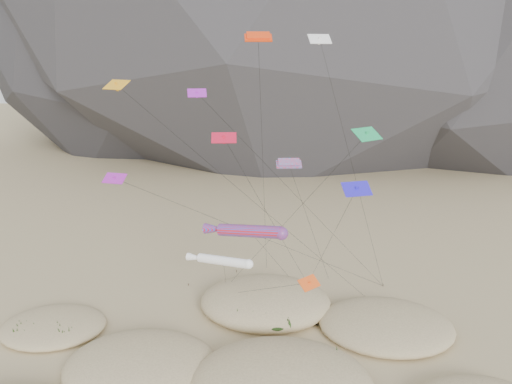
% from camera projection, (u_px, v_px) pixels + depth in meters
% --- Properties ---
extents(dunes, '(49.27, 40.36, 4.14)m').
position_uv_depth(dunes, '(243.00, 382.00, 40.80)').
color(dunes, '#CCB789').
rests_on(dunes, ground).
extents(dune_grass, '(42.68, 26.16, 1.41)m').
position_uv_depth(dune_grass, '(246.00, 379.00, 41.08)').
color(dune_grass, black).
rests_on(dune_grass, ground).
extents(kite_stakes, '(23.30, 7.15, 0.30)m').
position_uv_depth(kite_stakes, '(282.00, 285.00, 59.53)').
color(kite_stakes, '#3F2D1E').
rests_on(kite_stakes, ground).
extents(rainbow_tube_kite, '(9.22, 14.18, 12.01)m').
position_uv_depth(rainbow_tube_kite, '(247.00, 231.00, 45.62)').
color(rainbow_tube_kite, red).
rests_on(rainbow_tube_kite, ground).
extents(white_tube_kite, '(6.13, 15.96, 10.32)m').
position_uv_depth(white_tube_kite, '(221.00, 261.00, 42.55)').
color(white_tube_kite, white).
rests_on(white_tube_kite, ground).
extents(orange_parafoil, '(2.34, 17.83, 28.48)m').
position_uv_depth(orange_parafoil, '(258.00, 43.00, 40.99)').
color(orange_parafoil, red).
rests_on(orange_parafoil, ground).
extents(multi_parafoil, '(6.51, 13.14, 17.57)m').
position_uv_depth(multi_parafoil, '(289.00, 165.00, 45.40)').
color(multi_parafoil, '#F3193C').
rests_on(multi_parafoil, ground).
extents(delta_kites, '(27.59, 20.02, 28.44)m').
position_uv_depth(delta_kites, '(268.00, 149.00, 42.87)').
color(delta_kites, '#19A55E').
rests_on(delta_kites, ground).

